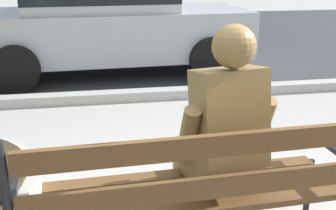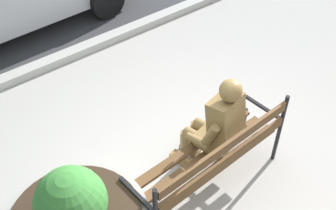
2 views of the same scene
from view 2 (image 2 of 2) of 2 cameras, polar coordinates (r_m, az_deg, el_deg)
name	(u,v)px [view 2 (image 2 of 2)]	position (r m, az deg, el deg)	size (l,w,h in m)	color
ground_plane	(205,171)	(4.82, 4.99, -8.94)	(80.00, 80.00, 0.00)	#ADA8A0
curb_stone	(76,52)	(6.59, -12.40, 7.02)	(60.00, 0.20, 0.12)	#B2AFA8
park_bench	(213,157)	(4.24, 6.11, -7.06)	(1.82, 0.61, 0.95)	brown
bronze_statue_seated	(213,128)	(4.35, 6.17, -3.10)	(0.59, 0.84, 1.37)	olive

